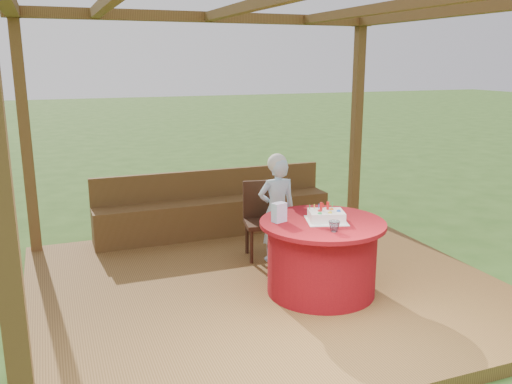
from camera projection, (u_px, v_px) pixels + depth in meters
The scene contains 10 objects.
ground at pixel (265, 294), 5.42m from camera, with size 60.00×60.00×0.00m, color #2F551C.
deck at pixel (265, 289), 5.40m from camera, with size 4.50×4.00×0.12m, color brown.
pergola at pixel (266, 46), 4.85m from camera, with size 4.50×4.00×2.72m.
bench at pixel (215, 213), 6.88m from camera, with size 3.00×0.42×0.80m.
table at pixel (322, 256), 5.11m from camera, with size 1.17×1.17×0.70m.
chair at pixel (262, 216), 6.07m from camera, with size 0.47×0.47×0.85m.
elderly_woman at pixel (277, 207), 5.88m from camera, with size 0.44×0.30×1.20m.
birthday_cake at pixel (326, 216), 5.03m from camera, with size 0.45×0.45×0.17m.
gift_bag at pixel (279, 212), 4.99m from camera, with size 0.13×0.08×0.18m, color #EC98D5.
drinking_glass at pixel (334, 226), 4.72m from camera, with size 0.10×0.10×0.09m, color silver.
Camera 1 is at (-1.89, -4.65, 2.29)m, focal length 38.00 mm.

